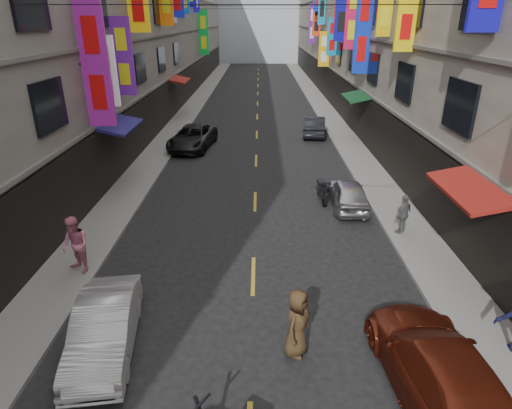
{
  "coord_description": "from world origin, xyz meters",
  "views": [
    {
      "loc": [
        0.18,
        6.42,
        7.51
      ],
      "look_at": [
        0.12,
        13.91,
        4.25
      ],
      "focal_mm": 30.0,
      "sensor_mm": 36.0,
      "label": 1
    }
  ],
  "objects_px": {
    "car_right_near": "(440,371)",
    "pedestrian_lfar": "(76,245)",
    "car_right_mid": "(348,193)",
    "pedestrian_crossing": "(297,323)",
    "car_left_far": "(193,137)",
    "scooter_far_right": "(322,191)",
    "pedestrian_rfar": "(404,214)",
    "car_right_far": "(314,126)",
    "car_left_mid": "(105,328)"
  },
  "relations": [
    {
      "from": "car_right_near",
      "to": "pedestrian_lfar",
      "type": "distance_m",
      "value": 10.63
    },
    {
      "from": "car_right_near",
      "to": "car_right_mid",
      "type": "relative_size",
      "value": 1.37
    },
    {
      "from": "pedestrian_crossing",
      "to": "car_left_far",
      "type": "bearing_deg",
      "value": 43.93
    },
    {
      "from": "car_left_far",
      "to": "car_right_mid",
      "type": "height_order",
      "value": "car_left_far"
    },
    {
      "from": "scooter_far_right",
      "to": "car_left_far",
      "type": "height_order",
      "value": "car_left_far"
    },
    {
      "from": "pedestrian_rfar",
      "to": "car_right_mid",
      "type": "bearing_deg",
      "value": -104.21
    },
    {
      "from": "pedestrian_rfar",
      "to": "car_right_near",
      "type": "bearing_deg",
      "value": 34.52
    },
    {
      "from": "car_right_mid",
      "to": "car_left_far",
      "type": "bearing_deg",
      "value": -48.04
    },
    {
      "from": "car_right_mid",
      "to": "car_right_far",
      "type": "distance_m",
      "value": 12.39
    },
    {
      "from": "car_right_near",
      "to": "car_right_mid",
      "type": "distance_m",
      "value": 10.19
    },
    {
      "from": "car_right_far",
      "to": "pedestrian_rfar",
      "type": "bearing_deg",
      "value": 102.78
    },
    {
      "from": "car_right_near",
      "to": "car_right_far",
      "type": "bearing_deg",
      "value": -94.27
    },
    {
      "from": "car_right_mid",
      "to": "car_right_far",
      "type": "xyz_separation_m",
      "value": [
        0.0,
        12.39,
        0.05
      ]
    },
    {
      "from": "scooter_far_right",
      "to": "pedestrian_rfar",
      "type": "relative_size",
      "value": 1.18
    },
    {
      "from": "pedestrian_lfar",
      "to": "pedestrian_rfar",
      "type": "bearing_deg",
      "value": 51.08
    },
    {
      "from": "scooter_far_right",
      "to": "pedestrian_crossing",
      "type": "relative_size",
      "value": 1.01
    },
    {
      "from": "scooter_far_right",
      "to": "car_right_far",
      "type": "bearing_deg",
      "value": -97.26
    },
    {
      "from": "car_left_mid",
      "to": "pedestrian_rfar",
      "type": "bearing_deg",
      "value": 25.76
    },
    {
      "from": "car_right_near",
      "to": "pedestrian_rfar",
      "type": "xyz_separation_m",
      "value": [
        1.53,
        7.52,
        0.16
      ]
    },
    {
      "from": "pedestrian_lfar",
      "to": "scooter_far_right",
      "type": "bearing_deg",
      "value": 72.82
    },
    {
      "from": "scooter_far_right",
      "to": "pedestrian_lfar",
      "type": "xyz_separation_m",
      "value": [
        -8.5,
        -6.15,
        0.61
      ]
    },
    {
      "from": "car_left_mid",
      "to": "pedestrian_rfar",
      "type": "relative_size",
      "value": 2.52
    },
    {
      "from": "scooter_far_right",
      "to": "car_right_near",
      "type": "distance_m",
      "value": 10.93
    },
    {
      "from": "car_right_far",
      "to": "pedestrian_crossing",
      "type": "height_order",
      "value": "pedestrian_crossing"
    },
    {
      "from": "scooter_far_right",
      "to": "car_left_far",
      "type": "bearing_deg",
      "value": -52.66
    },
    {
      "from": "scooter_far_right",
      "to": "pedestrian_lfar",
      "type": "height_order",
      "value": "pedestrian_lfar"
    },
    {
      "from": "car_right_near",
      "to": "pedestrian_crossing",
      "type": "xyz_separation_m",
      "value": [
        -2.91,
        1.31,
        0.17
      ]
    },
    {
      "from": "car_right_near",
      "to": "pedestrian_crossing",
      "type": "bearing_deg",
      "value": -28.43
    },
    {
      "from": "car_left_far",
      "to": "car_right_near",
      "type": "distance_m",
      "value": 20.91
    },
    {
      "from": "car_right_near",
      "to": "pedestrian_lfar",
      "type": "bearing_deg",
      "value": -30.7
    },
    {
      "from": "car_right_far",
      "to": "pedestrian_lfar",
      "type": "xyz_separation_m",
      "value": [
        -9.52,
        -17.86,
        0.39
      ]
    },
    {
      "from": "pedestrian_rfar",
      "to": "pedestrian_crossing",
      "type": "height_order",
      "value": "pedestrian_crossing"
    },
    {
      "from": "car_left_mid",
      "to": "pedestrian_lfar",
      "type": "xyz_separation_m",
      "value": [
        -1.96,
        3.34,
        0.42
      ]
    },
    {
      "from": "car_left_mid",
      "to": "pedestrian_rfar",
      "type": "height_order",
      "value": "pedestrian_rfar"
    },
    {
      "from": "car_left_mid",
      "to": "car_right_far",
      "type": "relative_size",
      "value": 0.96
    },
    {
      "from": "car_left_mid",
      "to": "pedestrian_lfar",
      "type": "distance_m",
      "value": 3.89
    },
    {
      "from": "scooter_far_right",
      "to": "car_left_far",
      "type": "distance_m",
      "value": 10.95
    },
    {
      "from": "car_left_mid",
      "to": "pedestrian_crossing",
      "type": "xyz_separation_m",
      "value": [
        4.64,
        -0.09,
        0.25
      ]
    },
    {
      "from": "car_left_far",
      "to": "car_right_near",
      "type": "height_order",
      "value": "car_right_near"
    },
    {
      "from": "car_left_far",
      "to": "pedestrian_rfar",
      "type": "relative_size",
      "value": 3.24
    },
    {
      "from": "scooter_far_right",
      "to": "car_right_mid",
      "type": "bearing_deg",
      "value": 143.53
    },
    {
      "from": "pedestrian_lfar",
      "to": "pedestrian_crossing",
      "type": "relative_size",
      "value": 1.05
    },
    {
      "from": "pedestrian_crossing",
      "to": "car_right_far",
      "type": "bearing_deg",
      "value": 20.36
    },
    {
      "from": "car_left_mid",
      "to": "car_right_near",
      "type": "height_order",
      "value": "car_right_near"
    },
    {
      "from": "car_right_near",
      "to": "pedestrian_rfar",
      "type": "bearing_deg",
      "value": -105.78
    },
    {
      "from": "pedestrian_rfar",
      "to": "pedestrian_crossing",
      "type": "bearing_deg",
      "value": 10.46
    },
    {
      "from": "car_left_far",
      "to": "car_right_far",
      "type": "bearing_deg",
      "value": 29.61
    },
    {
      "from": "car_right_mid",
      "to": "car_right_far",
      "type": "height_order",
      "value": "car_right_far"
    },
    {
      "from": "car_right_near",
      "to": "car_right_mid",
      "type": "height_order",
      "value": "car_right_near"
    },
    {
      "from": "car_right_far",
      "to": "pedestrian_rfar",
      "type": "xyz_separation_m",
      "value": [
        1.53,
        -15.07,
        0.22
      ]
    }
  ]
}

